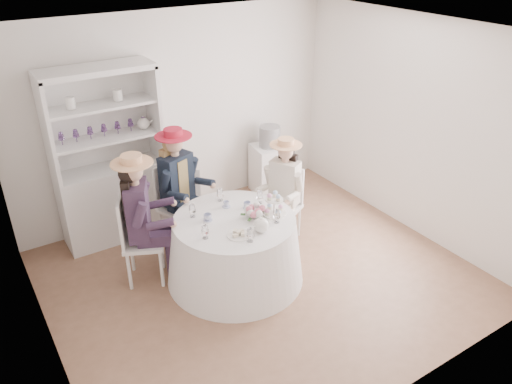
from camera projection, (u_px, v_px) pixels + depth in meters
ground at (261, 276)px, 5.73m from camera, size 4.50×4.50×0.00m
ceiling at (262, 34)px, 4.47m from camera, size 4.50×4.50×0.00m
wall_back at (178, 115)px, 6.59m from camera, size 4.50×0.00×4.50m
wall_front at (412, 270)px, 3.62m from camera, size 4.50×0.00×4.50m
wall_left at (29, 235)px, 4.03m from camera, size 0.00×4.50×4.50m
wall_right at (413, 128)px, 6.17m from camera, size 0.00×4.50×4.50m
tea_table at (235, 249)px, 5.54m from camera, size 1.54×1.54×0.77m
hutch at (111, 180)px, 6.16m from camera, size 1.49×0.99×2.19m
side_table at (269, 169)px, 7.41m from camera, size 0.53×0.53×0.74m
hatbox at (270, 136)px, 7.16m from camera, size 0.36×0.36×0.30m
guest_left at (141, 212)px, 5.30m from camera, size 0.64×0.59×1.53m
guest_mid at (178, 181)px, 5.95m from camera, size 0.58×0.63×1.52m
guest_right at (284, 185)px, 6.08m from camera, size 0.58×0.53×1.37m
spare_chair at (187, 196)px, 6.47m from camera, size 0.45×0.45×0.87m
teacup_a at (208, 218)px, 5.33m from camera, size 0.10×0.10×0.07m
teacup_b at (226, 205)px, 5.59m from camera, size 0.09×0.09×0.06m
teacup_c at (247, 205)px, 5.56m from camera, size 0.11×0.11×0.07m
flower_bowl at (255, 214)px, 5.41m from camera, size 0.26×0.26×0.05m
flower_arrangement at (254, 211)px, 5.33m from camera, size 0.19×0.20×0.07m
table_teapot at (261, 225)px, 5.12m from camera, size 0.23×0.16×0.17m
sandwich_plate at (239, 234)px, 5.07m from camera, size 0.24×0.24×0.05m
cupcake_stand at (274, 206)px, 5.43m from camera, size 0.26×0.26×0.25m
stemware_set at (234, 213)px, 5.33m from camera, size 0.94×0.98×0.15m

